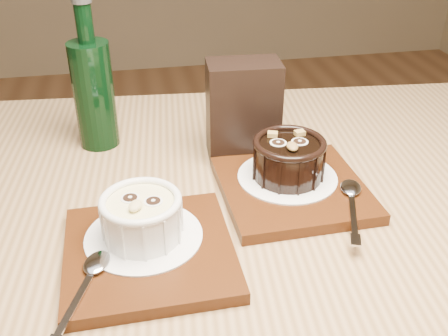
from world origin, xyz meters
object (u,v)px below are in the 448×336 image
object	(u,v)px
ramekin_white	(142,215)
ramekin_dark	(289,157)
tray_right	(292,189)
condiment_stand	(243,110)
table	(230,279)
tray_left	(150,253)
green_bottle	(94,91)

from	to	relation	value
ramekin_white	ramekin_dark	world-z (taller)	ramekin_dark
tray_right	condiment_stand	xyz separation A→B (m)	(-0.04, 0.12, 0.06)
ramekin_white	table	bearing A→B (deg)	39.50
condiment_stand	tray_right	bearing A→B (deg)	-70.90
tray_left	ramekin_white	world-z (taller)	ramekin_white
ramekin_dark	condiment_stand	distance (m)	0.11
tray_right	ramekin_dark	size ratio (longest dim) A/B	1.92
ramekin_dark	condiment_stand	bearing A→B (deg)	115.56
tray_right	condiment_stand	bearing A→B (deg)	109.10
ramekin_dark	ramekin_white	bearing A→B (deg)	-150.33
table	green_bottle	distance (m)	0.33
ramekin_dark	table	bearing A→B (deg)	-140.31
table	green_bottle	size ratio (longest dim) A/B	5.75
tray_left	tray_right	world-z (taller)	same
tray_left	green_bottle	distance (m)	0.30
condiment_stand	green_bottle	bearing A→B (deg)	160.30
ramekin_white	condiment_stand	size ratio (longest dim) A/B	0.63
ramekin_white	ramekin_dark	size ratio (longest dim) A/B	0.95
tray_left	tray_right	distance (m)	0.21
tray_right	green_bottle	xyz separation A→B (m)	(-0.25, 0.19, 0.08)
green_bottle	tray_left	bearing A→B (deg)	-78.86
ramekin_white	tray_left	bearing A→B (deg)	-52.26
condiment_stand	tray_left	bearing A→B (deg)	-125.82
tray_left	ramekin_white	size ratio (longest dim) A/B	2.03
table	ramekin_dark	world-z (taller)	ramekin_dark
ramekin_dark	condiment_stand	xyz separation A→B (m)	(-0.04, 0.10, 0.02)
ramekin_dark	condiment_stand	size ratio (longest dim) A/B	0.67
table	condiment_stand	distance (m)	0.23
tray_left	tray_right	xyz separation A→B (m)	(0.19, 0.09, 0.00)
table	ramekin_dark	distance (m)	0.17
table	tray_left	bearing A→B (deg)	-154.92
condiment_stand	green_bottle	distance (m)	0.22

